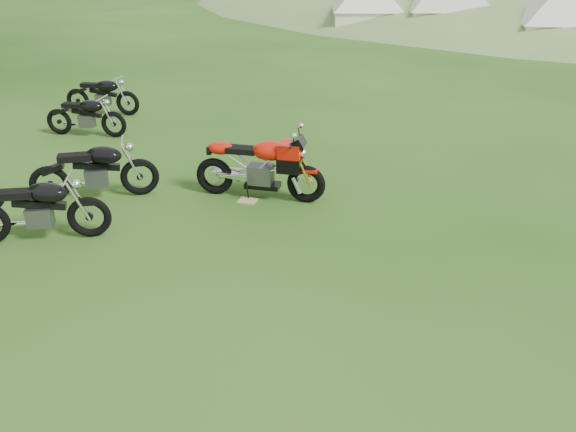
% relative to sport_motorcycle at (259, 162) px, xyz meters
% --- Properties ---
extents(ground, '(120.00, 120.00, 0.00)m').
position_rel_sport_motorcycle_xyz_m(ground, '(0.55, -2.10, -0.59)').
color(ground, '#1D4D10').
rests_on(ground, ground).
extents(sport_motorcycle, '(2.01, 0.65, 1.19)m').
position_rel_sport_motorcycle_xyz_m(sport_motorcycle, '(0.00, 0.00, 0.00)').
color(sport_motorcycle, red).
rests_on(sport_motorcycle, ground).
extents(plywood_board, '(0.31, 0.26, 0.02)m').
position_rel_sport_motorcycle_xyz_m(plywood_board, '(-0.16, -0.19, -0.58)').
color(plywood_board, tan).
rests_on(plywood_board, ground).
extents(vintage_moto_a, '(1.86, 0.93, 0.96)m').
position_rel_sport_motorcycle_xyz_m(vintage_moto_a, '(-2.65, -1.81, -0.12)').
color(vintage_moto_a, black).
rests_on(vintage_moto_a, ground).
extents(vintage_moto_b, '(1.69, 0.41, 0.89)m').
position_rel_sport_motorcycle_xyz_m(vintage_moto_b, '(-4.16, 2.60, -0.15)').
color(vintage_moto_b, black).
rests_on(vintage_moto_b, ground).
extents(vintage_moto_c, '(1.90, 1.09, 0.98)m').
position_rel_sport_motorcycle_xyz_m(vintage_moto_c, '(-2.52, -0.41, -0.10)').
color(vintage_moto_c, black).
rests_on(vintage_moto_c, ground).
extents(vintage_moto_d, '(1.78, 0.49, 0.93)m').
position_rel_sport_motorcycle_xyz_m(vintage_moto_d, '(-4.56, 4.24, -0.13)').
color(vintage_moto_d, black).
rests_on(vintage_moto_d, ground).
extents(tent_left, '(3.24, 3.24, 2.56)m').
position_rel_sport_motorcycle_xyz_m(tent_left, '(1.25, 19.58, 0.69)').
color(tent_left, white).
rests_on(tent_left, ground).
extents(tent_right, '(2.99, 2.99, 2.52)m').
position_rel_sport_motorcycle_xyz_m(tent_right, '(8.70, 16.15, 0.67)').
color(tent_right, white).
rests_on(tent_right, ground).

